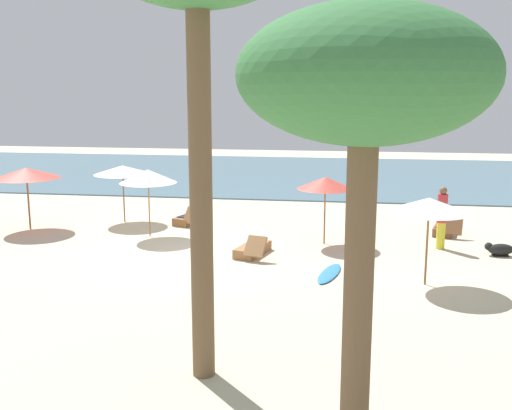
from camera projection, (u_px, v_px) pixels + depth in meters
The scene contains 14 objects.
ground_plane at pixel (193, 256), 17.77m from camera, with size 60.00×60.00×0.00m, color beige.
ocean_water at pixel (267, 174), 34.27m from camera, with size 48.00×16.00×0.06m, color slate.
umbrella_0 at pixel (148, 176), 19.77m from camera, with size 1.88×1.88×2.22m.
umbrella_1 at pixel (325, 183), 18.82m from camera, with size 1.77×1.77×2.12m.
umbrella_2 at pixel (429, 205), 14.84m from camera, with size 1.95×1.95×2.21m.
umbrella_3 at pixel (123, 170), 21.92m from camera, with size 2.08×2.08×2.07m.
umbrella_4 at pixel (26, 173), 20.78m from camera, with size 2.26×2.26×2.14m.
lounger_0 at pixel (253, 249), 17.85m from camera, with size 1.01×1.78×0.69m.
lounger_2 at pixel (445, 229), 20.43m from camera, with size 0.98×1.76×0.71m.
lounger_5 at pixel (191, 219), 21.94m from camera, with size 1.11×1.77×0.71m.
person_0 at pixel (442, 217), 18.39m from camera, with size 0.43×0.43×1.91m.
palm_0 at pixel (365, 85), 6.50m from camera, with size 2.79×2.79×5.77m.
dog at pixel (499, 249), 17.74m from camera, with size 0.85×0.43×0.39m.
surfboard at pixel (329, 273), 16.01m from camera, with size 0.81×1.91×0.07m.
Camera 1 is at (4.35, -16.70, 4.88)m, focal length 42.73 mm.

